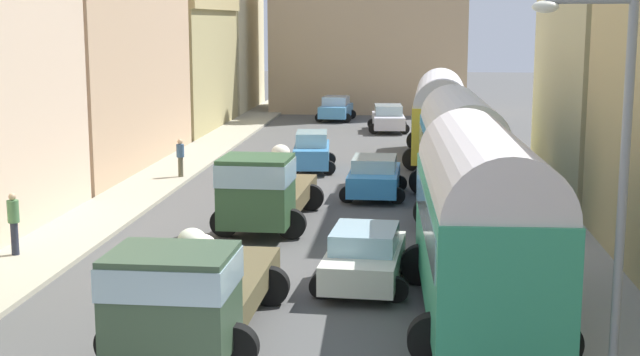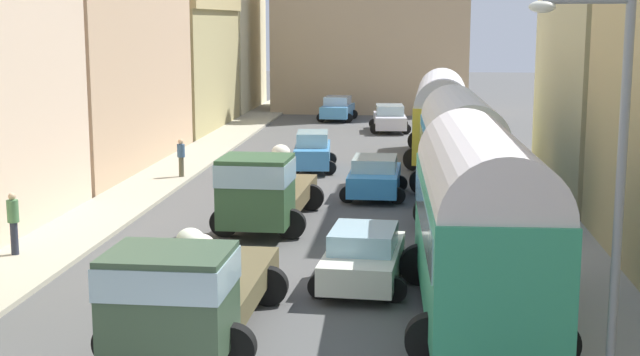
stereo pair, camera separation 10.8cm
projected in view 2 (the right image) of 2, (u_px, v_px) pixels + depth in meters
name	position (u px, v px, depth m)	size (l,w,h in m)	color
ground_plane	(342.00, 170.00, 39.52)	(154.00, 154.00, 0.00)	#4D4D4C
sidewalk_left	(182.00, 166.00, 40.24)	(2.50, 70.00, 0.14)	#A49F8B
sidewalk_right	(508.00, 171.00, 38.78)	(2.50, 70.00, 0.14)	#979795
building_left_2	(91.00, 22.00, 39.28)	(5.73, 14.82, 12.87)	tan
building_left_3	(185.00, 63.00, 53.63)	(4.50, 12.46, 7.92)	tan
building_left_4	(224.00, 21.00, 65.17)	(4.44, 10.62, 13.01)	beige
building_right_2	(637.00, 13.00, 33.73)	(5.86, 11.53, 13.55)	#C8BC88
distant_church	(371.00, 13.00, 64.13)	(13.79, 6.84, 21.39)	tan
parked_bus_0	(480.00, 215.00, 19.31)	(3.49, 8.66, 4.29)	#349970
parked_bus_1	(460.00, 146.00, 30.79)	(3.46, 8.95, 4.08)	teal
parked_bus_2	(442.00, 113.00, 41.87)	(3.50, 9.92, 4.10)	yellow
cargo_truck_0	(188.00, 288.00, 17.92)	(3.22, 6.71, 2.35)	#364C37
cargo_truck_1	(265.00, 188.00, 28.21)	(3.10, 7.02, 2.52)	#325432
car_0	(313.00, 151.00, 39.33)	(2.30, 4.04, 1.71)	#3F89CA
car_1	(338.00, 108.00, 58.91)	(2.55, 3.94, 1.60)	#478CC4
car_2	(363.00, 256.00, 22.19)	(2.52, 4.09, 1.46)	beige
car_3	(375.00, 177.00, 33.39)	(2.45, 4.07, 1.51)	#368BD0
car_4	(390.00, 118.00, 53.16)	(2.58, 4.43, 1.57)	silver
pedestrian_0	(13.00, 221.00, 24.55)	(0.45, 0.45, 1.88)	#282C3B
pedestrian_3	(181.00, 156.00, 36.90)	(0.43, 0.43, 1.71)	brown
streetlamp_near	(608.00, 168.00, 14.86)	(1.70, 0.28, 6.94)	gray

